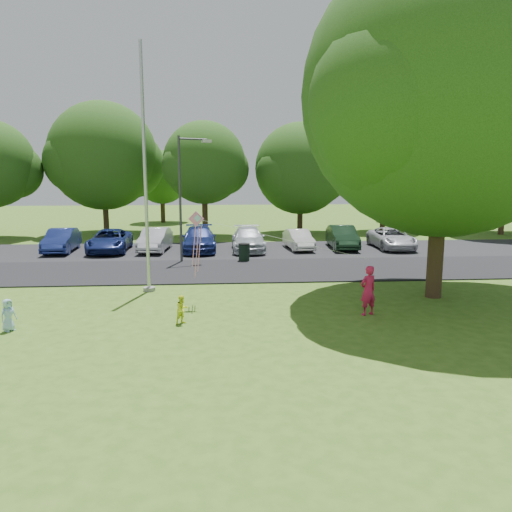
{
  "coord_description": "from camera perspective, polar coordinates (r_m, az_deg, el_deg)",
  "views": [
    {
      "loc": [
        -0.57,
        -15.69,
        4.95
      ],
      "look_at": [
        0.92,
        4.0,
        1.6
      ],
      "focal_mm": 35.0,
      "sensor_mm": 36.0,
      "label": 1
    }
  ],
  "objects": [
    {
      "name": "park_road",
      "position": [
        25.18,
        -2.96,
        -1.65
      ],
      "size": [
        60.0,
        6.0,
        0.06
      ],
      "primitive_type": "cube",
      "color": "black",
      "rests_on": "ground"
    },
    {
      "name": "woman",
      "position": [
        17.76,
        12.69,
        -3.87
      ],
      "size": [
        0.75,
        0.63,
        1.75
      ],
      "primitive_type": "imported",
      "rotation": [
        0.0,
        0.0,
        3.54
      ],
      "color": "#CB1B48",
      "rests_on": "ground"
    },
    {
      "name": "trash_can",
      "position": [
        27.7,
        -1.38,
        0.4
      ],
      "size": [
        0.64,
        0.64,
        1.01
      ],
      "rotation": [
        0.0,
        0.0,
        0.16
      ],
      "color": "black",
      "rests_on": "ground"
    },
    {
      "name": "child_blue",
      "position": [
        17.52,
        -26.47,
        -6.06
      ],
      "size": [
        0.56,
        0.6,
        1.04
      ],
      "primitive_type": "imported",
      "rotation": [
        0.0,
        0.0,
        0.96
      ],
      "color": "#9DCBF1",
      "rests_on": "ground"
    },
    {
      "name": "flagpole",
      "position": [
        20.91,
        -12.5,
        7.26
      ],
      "size": [
        0.5,
        0.5,
        10.0
      ],
      "color": "#B7BABF",
      "rests_on": "ground"
    },
    {
      "name": "street_lamp",
      "position": [
        27.53,
        -8.15,
        7.79
      ],
      "size": [
        1.82,
        0.91,
        6.85
      ],
      "rotation": [
        0.0,
        0.0,
        0.4
      ],
      "color": "#3F3F44",
      "rests_on": "ground"
    },
    {
      "name": "big_tree",
      "position": [
        20.7,
        20.68,
        16.21
      ],
      "size": [
        11.35,
        10.81,
        13.25
      ],
      "rotation": [
        0.0,
        0.0,
        0.14
      ],
      "color": "#332316",
      "rests_on": "ground"
    },
    {
      "name": "child_yellow",
      "position": [
        16.64,
        -8.43,
        -6.06
      ],
      "size": [
        0.59,
        0.58,
        0.96
      ],
      "primitive_type": "imported",
      "rotation": [
        0.0,
        0.0,
        0.71
      ],
      "color": "#F1FC27",
      "rests_on": "ground"
    },
    {
      "name": "parking_strip",
      "position": [
        31.58,
        -3.26,
        0.65
      ],
      "size": [
        42.0,
        7.0,
        0.06
      ],
      "primitive_type": "cube",
      "color": "black",
      "rests_on": "ground"
    },
    {
      "name": "ground",
      "position": [
        16.46,
        -2.17,
        -7.88
      ],
      "size": [
        120.0,
        120.0,
        0.0
      ],
      "primitive_type": "plane",
      "color": "#3A621A",
      "rests_on": "ground"
    },
    {
      "name": "kite",
      "position": [
        18.42,
        -6.37,
        2.81
      ],
      "size": [
        6.26,
        2.09,
        2.54
      ],
      "rotation": [
        0.0,
        0.0,
        -0.06
      ],
      "color": "pink",
      "rests_on": "ground"
    },
    {
      "name": "horizon_trees",
      "position": [
        49.79,
        1.01,
        8.88
      ],
      "size": [
        77.46,
        7.2,
        7.02
      ],
      "color": "#332316",
      "rests_on": "ground"
    },
    {
      "name": "tree_row",
      "position": [
        39.98,
        -1.27,
        10.71
      ],
      "size": [
        64.35,
        11.94,
        10.88
      ],
      "color": "#332316",
      "rests_on": "ground"
    },
    {
      "name": "parked_cars",
      "position": [
        31.37,
        -3.49,
        1.93
      ],
      "size": [
        22.77,
        5.14,
        1.47
      ],
      "color": "navy",
      "rests_on": "ground"
    }
  ]
}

